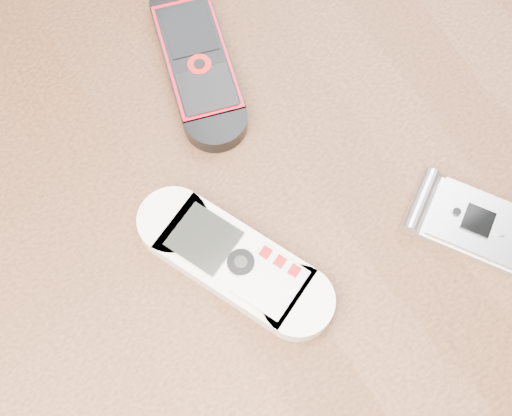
% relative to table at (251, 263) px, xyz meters
% --- Properties ---
extents(ground, '(4.00, 4.00, 0.00)m').
position_rel_table_xyz_m(ground, '(0.00, 0.00, -0.64)').
color(ground, '#472B19').
rests_on(ground, ground).
extents(table, '(1.20, 0.80, 0.75)m').
position_rel_table_xyz_m(table, '(0.00, 0.00, 0.00)').
color(table, black).
rests_on(table, ground).
extents(nokia_white, '(0.11, 0.16, 0.02)m').
position_rel_table_xyz_m(nokia_white, '(-0.03, -0.03, 0.11)').
color(nokia_white, white).
rests_on(nokia_white, table).
extents(nokia_black_red, '(0.09, 0.17, 0.02)m').
position_rel_table_xyz_m(nokia_black_red, '(0.03, 0.13, 0.11)').
color(nokia_black_red, black).
rests_on(nokia_black_red, table).
extents(motorola_razr, '(0.09, 0.11, 0.01)m').
position_rel_table_xyz_m(motorola_razr, '(0.13, -0.09, 0.11)').
color(motorola_razr, '#BBBBC0').
rests_on(motorola_razr, table).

